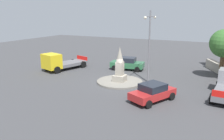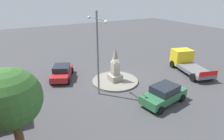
{
  "view_description": "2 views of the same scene",
  "coord_description": "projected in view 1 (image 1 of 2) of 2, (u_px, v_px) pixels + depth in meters",
  "views": [
    {
      "loc": [
        20.38,
        9.35,
        6.91
      ],
      "look_at": [
        0.59,
        -0.58,
        1.38
      ],
      "focal_mm": 36.42,
      "sensor_mm": 36.0,
      "label": 1
    },
    {
      "loc": [
        -14.95,
        8.74,
        8.39
      ],
      "look_at": [
        0.15,
        0.28,
        1.29
      ],
      "focal_mm": 29.9,
      "sensor_mm": 36.0,
      "label": 2
    }
  ],
  "objects": [
    {
      "name": "ground_plane",
      "position": [
        120.0,
        82.0,
        23.41
      ],
      "size": [
        80.0,
        80.0,
        0.0
      ],
      "primitive_type": "plane",
      "color": "#424244"
    },
    {
      "name": "traffic_island",
      "position": [
        120.0,
        82.0,
        23.39
      ],
      "size": [
        4.68,
        4.68,
        0.17
      ],
      "primitive_type": "cylinder",
      "color": "gray",
      "rests_on": "ground"
    },
    {
      "name": "monument",
      "position": [
        120.0,
        67.0,
        23.01
      ],
      "size": [
        1.19,
        1.19,
        3.54
      ],
      "color": "#9E9687",
      "rests_on": "traffic_island"
    },
    {
      "name": "streetlamp",
      "position": [
        149.0,
        40.0,
        22.52
      ],
      "size": [
        3.35,
        0.28,
        7.22
      ],
      "color": "slate",
      "rests_on": "ground"
    },
    {
      "name": "car_green_approaching",
      "position": [
        127.0,
        63.0,
        28.55
      ],
      "size": [
        2.46,
        4.33,
        1.57
      ],
      "color": "#2D6B42",
      "rests_on": "ground"
    },
    {
      "name": "car_red_far_side",
      "position": [
        153.0,
        92.0,
        18.3
      ],
      "size": [
        4.29,
        3.24,
        1.46
      ],
      "color": "#B22323",
      "rests_on": "ground"
    },
    {
      "name": "truck_yellow_parked_left",
      "position": [
        59.0,
        62.0,
        28.16
      ],
      "size": [
        6.0,
        3.71,
        2.19
      ],
      "color": "yellow",
      "rests_on": "ground"
    },
    {
      "name": "tree_near_wall",
      "position": [
        224.0,
        44.0,
        23.73
      ],
      "size": [
        2.97,
        2.97,
        5.36
      ],
      "color": "brown",
      "rests_on": "ground"
    }
  ]
}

